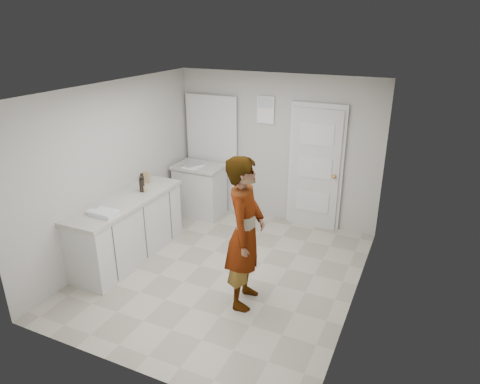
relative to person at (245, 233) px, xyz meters
The scene contains 12 objects.
ground 1.18m from the person, 137.63° to the left, with size 4.00×4.00×0.00m, color gray.
room_shell 2.53m from the person, 106.09° to the left, with size 4.00×4.00×4.00m.
main_counter 2.06m from the person, behind, with size 0.64×1.96×0.93m.
side_counter 2.75m from the person, 131.19° to the left, with size 0.84×0.61×0.93m.
person is the anchor object (origin of this frame).
cake_mix_box 2.30m from the person, 155.48° to the left, with size 0.11×0.05×0.18m, color #99784C.
spice_jar 1.97m from the person, 161.66° to the left, with size 0.06×0.06×0.09m, color tan.
oil_cruet_a 2.02m from the person, 162.44° to the left, with size 0.06×0.06×0.25m.
oil_cruet_b 2.05m from the person, 161.44° to the left, with size 0.06×0.06×0.27m.
baking_dish 1.88m from the person, behind, with size 0.33×0.24×0.06m.
egg_bowl 2.07m from the person, behind, with size 0.13×0.13×0.05m.
papers 2.66m from the person, 133.37° to the left, with size 0.27×0.35×0.01m, color white.
Camera 1 is at (2.33, -4.56, 3.25)m, focal length 32.00 mm.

